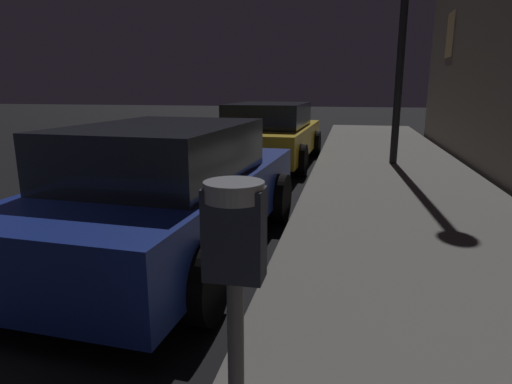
% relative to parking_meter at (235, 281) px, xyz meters
% --- Properties ---
extents(parking_meter, '(0.19, 0.19, 1.37)m').
position_rel_parking_meter_xyz_m(parking_meter, '(0.00, 0.00, 0.00)').
color(parking_meter, '#59595B').
rests_on(parking_meter, sidewalk).
extents(car_blue, '(2.18, 4.49, 1.43)m').
position_rel_parking_meter_xyz_m(car_blue, '(-1.51, 3.06, -0.47)').
color(car_blue, navy).
rests_on(car_blue, ground).
extents(car_yellow_cab, '(2.23, 4.55, 1.43)m').
position_rel_parking_meter_xyz_m(car_yellow_cab, '(-1.50, 9.04, -0.46)').
color(car_yellow_cab, gold).
rests_on(car_yellow_cab, ground).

